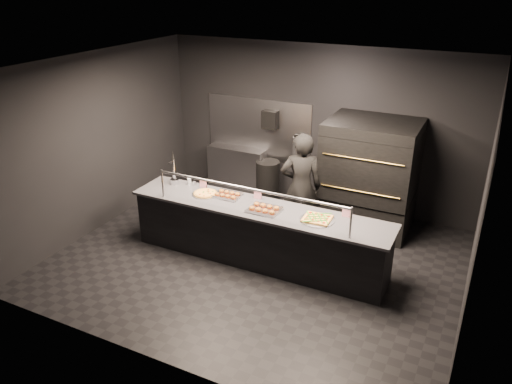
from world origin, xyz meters
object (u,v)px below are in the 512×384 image
fire_extinguisher (296,148)px  worker (301,187)px  pizza_oven (369,175)px  towel_dispenser (270,120)px  beer_tap (174,175)px  slider_tray_a (227,195)px  prep_shelf (237,169)px  trash_bin (268,180)px  service_counter (258,234)px  round_pizza (205,193)px  slider_tray_b (264,209)px  square_pizza (317,219)px

fire_extinguisher → worker: (0.65, -1.42, -0.14)m
pizza_oven → worker: pizza_oven is taller
pizza_oven → towel_dispenser: pizza_oven is taller
beer_tap → slider_tray_a: bearing=-3.1°
pizza_oven → beer_tap: pizza_oven is taller
pizza_oven → prep_shelf: size_ratio=1.59×
slider_tray_a → trash_bin: size_ratio=0.58×
service_counter → trash_bin: (-0.85, 2.19, -0.08)m
towel_dispenser → fire_extinguisher: size_ratio=0.69×
towel_dispenser → trash_bin: towel_dispenser is taller
round_pizza → slider_tray_b: 1.09m
beer_tap → worker: (1.93, 0.79, -0.16)m
towel_dispenser → fire_extinguisher: bearing=1.0°
slider_tray_a → worker: 1.24m
fire_extinguisher → square_pizza: 2.73m
square_pizza → worker: 1.18m
slider_tray_b → worker: bearing=80.9°
pizza_oven → fire_extinguisher: size_ratio=3.78×
towel_dispenser → slider_tray_b: size_ratio=0.71×
pizza_oven → round_pizza: bearing=-139.3°
round_pizza → slider_tray_b: (1.09, -0.12, 0.01)m
prep_shelf → worker: worker is taller
fire_extinguisher → slider_tray_b: fire_extinguisher is taller
service_counter → round_pizza: service_counter is taller
beer_tap → service_counter: bearing=-6.8°
towel_dispenser → pizza_oven: bearing=-13.1°
beer_tap → slider_tray_b: bearing=-8.5°
prep_shelf → fire_extinguisher: (1.25, 0.08, 0.61)m
slider_tray_b → worker: size_ratio=0.27×
prep_shelf → worker: (1.90, -1.34, 0.47)m
beer_tap → square_pizza: size_ratio=1.17×
slider_tray_a → worker: worker is taller
slider_tray_b → prep_shelf: bearing=126.0°
fire_extinguisher → trash_bin: size_ratio=0.66×
slider_tray_a → trash_bin: 2.14m
slider_tray_a → slider_tray_b: 0.76m
slider_tray_b → trash_bin: bearing=113.6°
slider_tray_a → round_pizza: bearing=-166.4°
slider_tray_a → square_pizza: 1.55m
square_pizza → slider_tray_a: bearing=174.6°
square_pizza → pizza_oven: bearing=82.3°
round_pizza → slider_tray_b: slider_tray_b is taller
beer_tap → towel_dispenser: bearing=71.6°
worker → towel_dispenser: bearing=-73.7°
towel_dispenser → slider_tray_b: (1.04, -2.46, -0.60)m
service_counter → trash_bin: 2.35m
pizza_oven → square_pizza: pizza_oven is taller
trash_bin → worker: worker is taller
slider_tray_a → square_pizza: size_ratio=0.90×
round_pizza → trash_bin: bearing=87.3°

